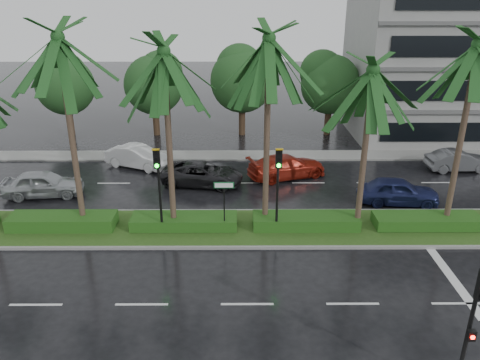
{
  "coord_description": "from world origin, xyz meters",
  "views": [
    {
      "loc": [
        -0.35,
        -19.61,
        11.03
      ],
      "look_at": [
        -0.24,
        1.5,
        2.44
      ],
      "focal_mm": 35.0,
      "sensor_mm": 36.0,
      "label": 1
    }
  ],
  "objects_px": {
    "car_white": "(138,157)",
    "car_silver": "(43,184)",
    "signal_near": "(471,328)",
    "car_red": "(287,166)",
    "signal_median_left": "(158,179)",
    "street_sign": "(224,194)",
    "car_blue": "(398,191)",
    "car_grey": "(458,161)",
    "car_darkgrey": "(202,174)"
  },
  "relations": [
    {
      "from": "car_white",
      "to": "car_silver",
      "type": "bearing_deg",
      "value": 160.36
    },
    {
      "from": "signal_near",
      "to": "car_red",
      "type": "distance_m",
      "value": 17.77
    },
    {
      "from": "signal_median_left",
      "to": "car_white",
      "type": "height_order",
      "value": "signal_median_left"
    },
    {
      "from": "signal_near",
      "to": "street_sign",
      "type": "xyz_separation_m",
      "value": [
        -7.0,
        9.87,
        -0.38
      ]
    },
    {
      "from": "car_silver",
      "to": "car_red",
      "type": "bearing_deg",
      "value": -84.94
    },
    {
      "from": "car_blue",
      "to": "car_grey",
      "type": "distance_m",
      "value": 7.59
    },
    {
      "from": "car_silver",
      "to": "car_red",
      "type": "distance_m",
      "value": 14.54
    },
    {
      "from": "car_white",
      "to": "car_blue",
      "type": "xyz_separation_m",
      "value": [
        15.5,
        -5.84,
        0.01
      ]
    },
    {
      "from": "car_blue",
      "to": "signal_near",
      "type": "bearing_deg",
      "value": 175.97
    },
    {
      "from": "car_white",
      "to": "car_red",
      "type": "distance_m",
      "value": 9.92
    },
    {
      "from": "car_silver",
      "to": "car_darkgrey",
      "type": "bearing_deg",
      "value": -85.8
    },
    {
      "from": "car_silver",
      "to": "car_white",
      "type": "relative_size",
      "value": 1.0
    },
    {
      "from": "signal_near",
      "to": "car_silver",
      "type": "xyz_separation_m",
      "value": [
        -17.5,
        14.52,
        -1.75
      ]
    },
    {
      "from": "car_blue",
      "to": "signal_median_left",
      "type": "bearing_deg",
      "value": 113.04
    },
    {
      "from": "signal_median_left",
      "to": "car_blue",
      "type": "bearing_deg",
      "value": 16.5
    },
    {
      "from": "signal_median_left",
      "to": "signal_near",
      "type": "bearing_deg",
      "value": -44.09
    },
    {
      "from": "signal_median_left",
      "to": "car_blue",
      "type": "relative_size",
      "value": 1.0
    },
    {
      "from": "signal_median_left",
      "to": "street_sign",
      "type": "bearing_deg",
      "value": 3.47
    },
    {
      "from": "car_red",
      "to": "car_blue",
      "type": "relative_size",
      "value": 1.15
    },
    {
      "from": "street_sign",
      "to": "car_darkgrey",
      "type": "height_order",
      "value": "street_sign"
    },
    {
      "from": "street_sign",
      "to": "car_blue",
      "type": "relative_size",
      "value": 0.6
    },
    {
      "from": "car_silver",
      "to": "car_darkgrey",
      "type": "distance_m",
      "value": 9.15
    },
    {
      "from": "car_darkgrey",
      "to": "car_silver",
      "type": "bearing_deg",
      "value": 109.65
    },
    {
      "from": "car_darkgrey",
      "to": "car_grey",
      "type": "relative_size",
      "value": 1.19
    },
    {
      "from": "signal_near",
      "to": "car_red",
      "type": "xyz_separation_m",
      "value": [
        -3.25,
        17.38,
        -1.78
      ]
    },
    {
      "from": "car_darkgrey",
      "to": "car_grey",
      "type": "height_order",
      "value": "car_darkgrey"
    },
    {
      "from": "car_darkgrey",
      "to": "car_red",
      "type": "height_order",
      "value": "car_red"
    },
    {
      "from": "car_white",
      "to": "car_grey",
      "type": "distance_m",
      "value": 21.11
    },
    {
      "from": "car_white",
      "to": "car_blue",
      "type": "relative_size",
      "value": 1.02
    },
    {
      "from": "street_sign",
      "to": "car_white",
      "type": "relative_size",
      "value": 0.58
    },
    {
      "from": "street_sign",
      "to": "car_darkgrey",
      "type": "distance_m",
      "value": 6.65
    },
    {
      "from": "car_white",
      "to": "car_grey",
      "type": "bearing_deg",
      "value": -67.97
    },
    {
      "from": "signal_near",
      "to": "car_blue",
      "type": "relative_size",
      "value": 1.0
    },
    {
      "from": "car_white",
      "to": "signal_median_left",
      "type": "bearing_deg",
      "value": -138.55
    },
    {
      "from": "car_silver",
      "to": "car_blue",
      "type": "distance_m",
      "value": 20.03
    },
    {
      "from": "signal_near",
      "to": "street_sign",
      "type": "relative_size",
      "value": 1.68
    },
    {
      "from": "signal_median_left",
      "to": "car_darkgrey",
      "type": "relative_size",
      "value": 0.89
    },
    {
      "from": "signal_near",
      "to": "car_white",
      "type": "height_order",
      "value": "signal_near"
    },
    {
      "from": "signal_near",
      "to": "car_silver",
      "type": "relative_size",
      "value": 0.98
    },
    {
      "from": "car_silver",
      "to": "car_grey",
      "type": "distance_m",
      "value": 25.91
    },
    {
      "from": "signal_near",
      "to": "car_darkgrey",
      "type": "bearing_deg",
      "value": 117.71
    },
    {
      "from": "signal_near",
      "to": "car_blue",
      "type": "distance_m",
      "value": 13.74
    },
    {
      "from": "signal_near",
      "to": "car_darkgrey",
      "type": "distance_m",
      "value": 18.37
    },
    {
      "from": "street_sign",
      "to": "car_white",
      "type": "distance_m",
      "value": 11.21
    },
    {
      "from": "car_white",
      "to": "car_grey",
      "type": "relative_size",
      "value": 1.08
    },
    {
      "from": "car_darkgrey",
      "to": "signal_median_left",
      "type": "bearing_deg",
      "value": 176.14
    },
    {
      "from": "car_red",
      "to": "signal_near",
      "type": "bearing_deg",
      "value": 170.06
    },
    {
      "from": "street_sign",
      "to": "signal_near",
      "type": "bearing_deg",
      "value": -54.66
    },
    {
      "from": "signal_near",
      "to": "car_blue",
      "type": "bearing_deg",
      "value": 79.42
    },
    {
      "from": "street_sign",
      "to": "car_silver",
      "type": "relative_size",
      "value": 0.59
    }
  ]
}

